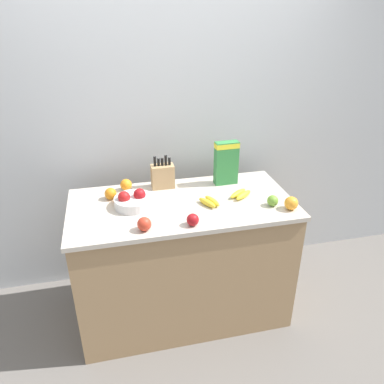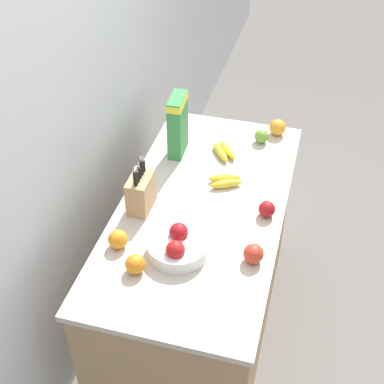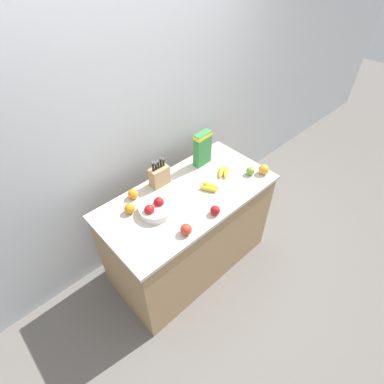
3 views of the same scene
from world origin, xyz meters
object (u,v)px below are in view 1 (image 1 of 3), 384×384
(apple_rear, at_px, (193,220))
(fruit_bowl, at_px, (134,201))
(orange_near_bowl, at_px, (111,194))
(banana_bunch_right, at_px, (210,202))
(apple_middle, at_px, (273,201))
(cereal_box, at_px, (226,161))
(apple_by_knife_block, at_px, (144,224))
(knife_block, at_px, (163,176))
(banana_bunch_left, at_px, (241,194))
(orange_back_center, at_px, (126,185))
(orange_front_center, at_px, (291,203))

(apple_rear, bearing_deg, fruit_bowl, 135.32)
(fruit_bowl, height_order, orange_near_bowl, fruit_bowl)
(banana_bunch_right, bearing_deg, apple_middle, -15.21)
(cereal_box, xyz_separation_m, apple_rear, (-0.36, -0.51, -0.13))
(banana_bunch_right, xyz_separation_m, apple_by_knife_block, (-0.45, -0.21, 0.02))
(banana_bunch_right, bearing_deg, knife_block, 127.94)
(knife_block, distance_m, fruit_bowl, 0.33)
(banana_bunch_left, distance_m, orange_back_center, 0.80)
(apple_middle, distance_m, orange_back_center, 1.01)
(cereal_box, height_order, fruit_bowl, cereal_box)
(banana_bunch_right, bearing_deg, apple_by_knife_block, -154.56)
(apple_middle, bearing_deg, apple_by_knife_block, -172.74)
(fruit_bowl, distance_m, apple_by_knife_block, 0.31)
(cereal_box, xyz_separation_m, apple_middle, (0.19, -0.40, -0.14))
(apple_by_knife_block, distance_m, orange_near_bowl, 0.47)
(apple_rear, height_order, orange_front_center, orange_front_center)
(knife_block, relative_size, cereal_box, 0.84)
(fruit_bowl, relative_size, apple_middle, 3.48)
(apple_by_knife_block, bearing_deg, apple_rear, -1.88)
(cereal_box, height_order, apple_middle, cereal_box)
(banana_bunch_left, bearing_deg, banana_bunch_right, -166.15)
(orange_near_bowl, relative_size, orange_front_center, 0.92)
(banana_bunch_left, relative_size, orange_near_bowl, 2.31)
(orange_back_center, bearing_deg, orange_front_center, -27.29)
(fruit_bowl, relative_size, apple_by_knife_block, 3.05)
(fruit_bowl, height_order, orange_front_center, fruit_bowl)
(knife_block, height_order, banana_bunch_right, knife_block)
(orange_front_center, bearing_deg, fruit_bowl, 164.55)
(orange_back_center, bearing_deg, apple_rear, -58.26)
(apple_rear, bearing_deg, apple_by_knife_block, 178.12)
(banana_bunch_left, xyz_separation_m, apple_rear, (-0.40, -0.28, 0.02))
(banana_bunch_left, xyz_separation_m, apple_by_knife_block, (-0.68, -0.27, 0.02))
(banana_bunch_right, xyz_separation_m, orange_near_bowl, (-0.62, 0.22, 0.02))
(fruit_bowl, relative_size, banana_bunch_right, 1.48)
(orange_back_center, relative_size, orange_front_center, 0.93)
(apple_by_knife_block, xyz_separation_m, orange_front_center, (0.94, 0.04, 0.00))
(fruit_bowl, xyz_separation_m, banana_bunch_left, (0.72, -0.03, -0.02))
(apple_middle, xyz_separation_m, orange_near_bowl, (-1.02, 0.33, 0.00))
(fruit_bowl, xyz_separation_m, orange_back_center, (-0.03, 0.25, 0.00))
(cereal_box, relative_size, apple_by_knife_block, 3.81)
(banana_bunch_left, bearing_deg, apple_middle, -46.16)
(apple_by_knife_block, height_order, orange_back_center, apple_by_knife_block)
(cereal_box, distance_m, apple_rear, 0.64)
(banana_bunch_right, height_order, apple_middle, apple_middle)
(fruit_bowl, distance_m, banana_bunch_left, 0.72)
(cereal_box, bearing_deg, apple_middle, -66.50)
(banana_bunch_left, distance_m, apple_middle, 0.23)
(fruit_bowl, distance_m, apple_rear, 0.45)
(apple_by_knife_block, height_order, apple_middle, apple_by_knife_block)
(banana_bunch_left, bearing_deg, apple_by_knife_block, -158.34)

